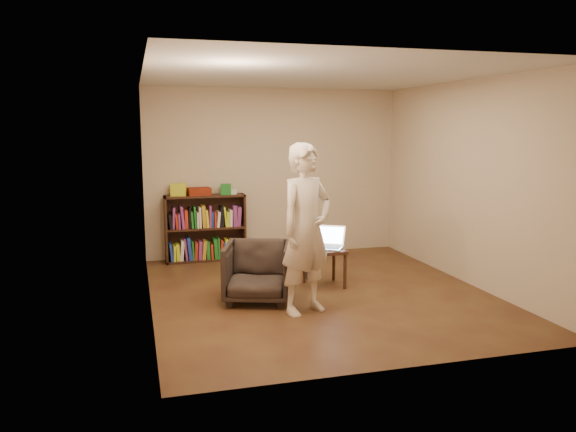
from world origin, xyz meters
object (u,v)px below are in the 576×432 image
object	(u,v)px
armchair	(258,272)
person	(306,229)
stool	(308,231)
laptop	(328,243)
side_table	(324,255)
bookshelf	(205,232)

from	to	relation	value
armchair	person	distance (m)	0.89
person	stool	bearing A→B (deg)	46.91
laptop	person	xyz separation A→B (m)	(-0.60, -0.97, 0.38)
side_table	stool	bearing A→B (deg)	79.61
bookshelf	armchair	world-z (taller)	bookshelf
side_table	laptop	size ratio (longest dim) A/B	0.93
side_table	person	world-z (taller)	person
side_table	laptop	xyz separation A→B (m)	(0.07, 0.04, 0.14)
bookshelf	person	xyz separation A→B (m)	(0.75, -2.73, 0.48)
bookshelf	stool	bearing A→B (deg)	-3.06
armchair	laptop	xyz separation A→B (m)	(1.02, 0.44, 0.19)
stool	person	xyz separation A→B (m)	(-0.85, -2.64, 0.53)
stool	side_table	world-z (taller)	stool
bookshelf	laptop	distance (m)	2.22
side_table	person	bearing A→B (deg)	-119.91
armchair	person	world-z (taller)	person
bookshelf	side_table	world-z (taller)	bookshelf
bookshelf	person	distance (m)	2.87
person	side_table	bearing A→B (deg)	34.80
bookshelf	laptop	bearing A→B (deg)	-52.53
person	armchair	bearing A→B (deg)	102.98
side_table	laptop	world-z (taller)	laptop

